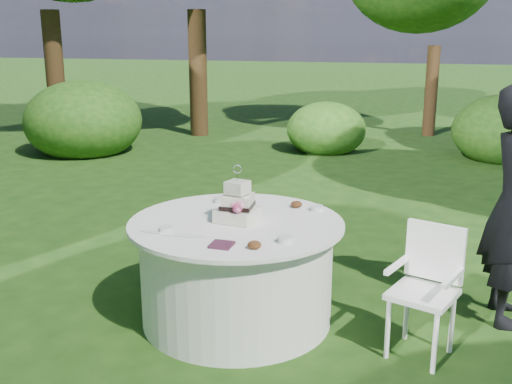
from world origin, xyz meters
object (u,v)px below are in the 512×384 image
table (237,270)px  cake (238,206)px  chair (427,280)px  napkins (222,245)px

table → cake: bearing=48.5°
table → chair: (1.35, -0.08, 0.13)m
chair → table: bearing=176.8°
table → chair: chair is taller
napkins → table: size_ratio=0.09×
table → cake: (0.01, 0.01, 0.50)m
napkins → table: napkins is taller
table → chair: size_ratio=1.78×
cake → chair: size_ratio=0.47×
table → cake: size_ratio=3.77×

